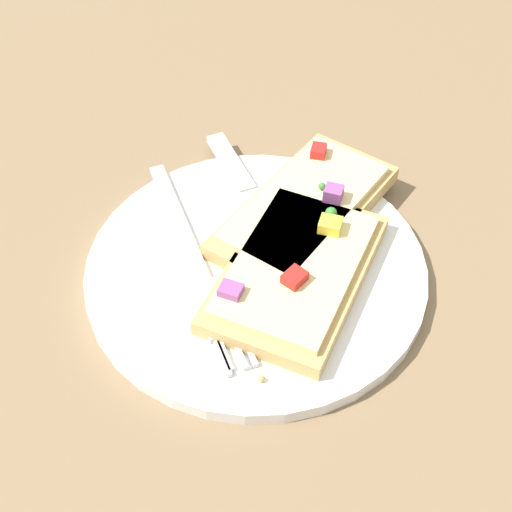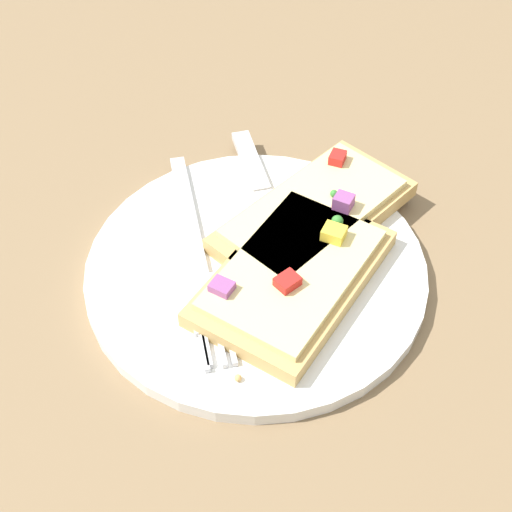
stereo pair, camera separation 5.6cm
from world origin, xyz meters
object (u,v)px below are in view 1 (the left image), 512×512
(plate, at_px, (256,269))
(pizza_slice_corner, at_px, (305,208))
(fork, at_px, (198,268))
(knife, at_px, (252,198))
(pizza_slice_main, at_px, (296,270))

(plate, height_order, pizza_slice_corner, pizza_slice_corner)
(fork, xyz_separation_m, pizza_slice_corner, (0.07, 0.08, 0.01))
(plate, xyz_separation_m, knife, (-0.02, 0.07, 0.01))
(pizza_slice_main, xyz_separation_m, pizza_slice_corner, (-0.01, 0.07, -0.00))
(fork, distance_m, knife, 0.09)
(plate, xyz_separation_m, pizza_slice_corner, (0.03, 0.06, 0.02))
(plate, height_order, knife, knife)
(knife, height_order, pizza_slice_corner, pizza_slice_corner)
(knife, bearing_deg, fork, -50.15)
(fork, bearing_deg, pizza_slice_main, 63.56)
(fork, bearing_deg, pizza_slice_corner, 104.89)
(plate, distance_m, knife, 0.08)
(fork, bearing_deg, plate, 77.68)
(knife, bearing_deg, pizza_slice_corner, 42.72)
(plate, distance_m, pizza_slice_corner, 0.07)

